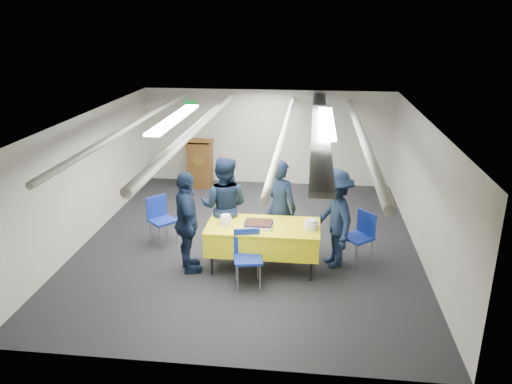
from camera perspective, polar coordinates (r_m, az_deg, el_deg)
ground at (r=9.28m, az=-0.72°, el=-5.68°), size 7.00×7.00×0.00m
room_shell at (r=9.05m, az=0.15°, el=5.85°), size 6.00×7.00×2.30m
serving_table at (r=8.11m, az=0.82°, el=-5.18°), size 1.82×0.90×0.77m
sheet_cake at (r=7.96m, az=0.30°, el=-3.71°), size 0.46×0.35×0.08m
plate_stack_left at (r=8.03m, az=-3.49°, el=-3.25°), size 0.19×0.19×0.17m
plate_stack_right at (r=7.92m, az=6.32°, el=-3.71°), size 0.22×0.22×0.16m
podium at (r=12.15m, az=-6.42°, el=3.46°), size 0.62×0.53×1.25m
chair_near at (r=7.70m, az=-1.00°, el=-6.83°), size 0.50×0.50×0.87m
chair_right at (r=8.56m, az=11.97°, el=-4.48°), size 0.59×0.59×0.87m
chair_left at (r=9.23m, az=-10.93°, el=-2.60°), size 0.59×0.59×0.87m
sailor_a at (r=8.57m, az=2.69°, el=-1.74°), size 0.72×0.61×1.69m
sailor_b at (r=8.52m, az=-3.66°, el=-1.67°), size 0.91×0.74×1.75m
sailor_c at (r=8.01m, az=-7.88°, el=-3.50°), size 0.76×1.07×1.69m
sailor_d at (r=8.23m, az=8.91°, el=-2.99°), size 0.95×1.22×1.67m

